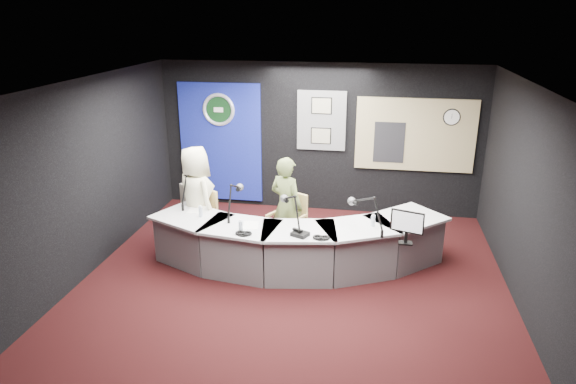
% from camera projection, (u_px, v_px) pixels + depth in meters
% --- Properties ---
extents(ground, '(6.00, 6.00, 0.00)m').
position_uv_depth(ground, '(292.00, 284.00, 7.28)').
color(ground, black).
rests_on(ground, ground).
extents(ceiling, '(6.00, 6.00, 0.02)m').
position_uv_depth(ceiling, '(293.00, 85.00, 6.34)').
color(ceiling, silver).
rests_on(ceiling, ground).
extents(wall_back, '(6.00, 0.02, 2.80)m').
position_uv_depth(wall_back, '(319.00, 139.00, 9.60)').
color(wall_back, black).
rests_on(wall_back, ground).
extents(wall_front, '(6.00, 0.02, 2.80)m').
position_uv_depth(wall_front, '(231.00, 317.00, 4.03)').
color(wall_front, black).
rests_on(wall_front, ground).
extents(wall_left, '(0.02, 6.00, 2.80)m').
position_uv_depth(wall_left, '(85.00, 179.00, 7.30)').
color(wall_left, black).
rests_on(wall_left, ground).
extents(wall_right, '(0.02, 6.00, 2.80)m').
position_uv_depth(wall_right, '(532.00, 205.00, 6.33)').
color(wall_right, black).
rests_on(wall_right, ground).
extents(broadcast_desk, '(4.50, 1.90, 0.75)m').
position_uv_depth(broadcast_desk, '(295.00, 244.00, 7.68)').
color(broadcast_desk, '#BABCBF').
rests_on(broadcast_desk, ground).
extents(backdrop_panel, '(1.60, 0.05, 2.30)m').
position_uv_depth(backdrop_panel, '(221.00, 143.00, 9.93)').
color(backdrop_panel, navy).
rests_on(backdrop_panel, wall_back).
extents(agency_seal, '(0.63, 0.07, 0.63)m').
position_uv_depth(agency_seal, '(219.00, 110.00, 9.67)').
color(agency_seal, silver).
rests_on(agency_seal, backdrop_panel).
extents(seal_center, '(0.48, 0.01, 0.48)m').
position_uv_depth(seal_center, '(219.00, 110.00, 9.68)').
color(seal_center, black).
rests_on(seal_center, backdrop_panel).
extents(pinboard, '(0.90, 0.04, 1.10)m').
position_uv_depth(pinboard, '(321.00, 121.00, 9.45)').
color(pinboard, slate).
rests_on(pinboard, wall_back).
extents(framed_photo_upper, '(0.34, 0.02, 0.27)m').
position_uv_depth(framed_photo_upper, '(322.00, 106.00, 9.32)').
color(framed_photo_upper, gray).
rests_on(framed_photo_upper, pinboard).
extents(framed_photo_lower, '(0.34, 0.02, 0.27)m').
position_uv_depth(framed_photo_lower, '(321.00, 136.00, 9.51)').
color(framed_photo_lower, gray).
rests_on(framed_photo_lower, pinboard).
extents(booth_window_frame, '(2.12, 0.06, 1.32)m').
position_uv_depth(booth_window_frame, '(415.00, 135.00, 9.24)').
color(booth_window_frame, tan).
rests_on(booth_window_frame, wall_back).
extents(booth_glow, '(2.00, 0.02, 1.20)m').
position_uv_depth(booth_glow, '(415.00, 135.00, 9.23)').
color(booth_glow, beige).
rests_on(booth_glow, booth_window_frame).
extents(equipment_rack, '(0.55, 0.02, 0.75)m').
position_uv_depth(equipment_rack, '(389.00, 142.00, 9.33)').
color(equipment_rack, black).
rests_on(equipment_rack, booth_window_frame).
extents(wall_clock, '(0.28, 0.01, 0.28)m').
position_uv_depth(wall_clock, '(452.00, 117.00, 9.00)').
color(wall_clock, white).
rests_on(wall_clock, booth_window_frame).
extents(armchair_left, '(0.68, 0.68, 0.86)m').
position_uv_depth(armchair_left, '(198.00, 222.00, 8.30)').
color(armchair_left, tan).
rests_on(armchair_left, ground).
extents(armchair_right, '(0.73, 0.73, 0.96)m').
position_uv_depth(armchair_right, '(286.00, 225.00, 8.10)').
color(armchair_right, tan).
rests_on(armchair_right, ground).
extents(draped_jacket, '(0.46, 0.38, 0.70)m').
position_uv_depth(draped_jacket, '(192.00, 207.00, 8.45)').
color(draped_jacket, gray).
rests_on(draped_jacket, armchair_left).
extents(person_man, '(0.98, 0.95, 1.69)m').
position_uv_depth(person_man, '(196.00, 198.00, 8.16)').
color(person_man, beige).
rests_on(person_man, ground).
extents(person_woman, '(0.69, 0.60, 1.58)m').
position_uv_depth(person_woman, '(286.00, 206.00, 7.99)').
color(person_woman, '#5C6A37').
rests_on(person_woman, ground).
extents(computer_monitor, '(0.40, 0.15, 0.28)m').
position_uv_depth(computer_monitor, '(407.00, 221.00, 6.70)').
color(computer_monitor, black).
rests_on(computer_monitor, broadcast_desk).
extents(desk_phone, '(0.27, 0.25, 0.05)m').
position_uv_depth(desk_phone, '(300.00, 234.00, 7.03)').
color(desk_phone, black).
rests_on(desk_phone, broadcast_desk).
extents(headphones_near, '(0.19, 0.19, 0.03)m').
position_uv_depth(headphones_near, '(321.00, 237.00, 6.95)').
color(headphones_near, black).
rests_on(headphones_near, broadcast_desk).
extents(headphones_far, '(0.20, 0.20, 0.03)m').
position_uv_depth(headphones_far, '(244.00, 233.00, 7.08)').
color(headphones_far, black).
rests_on(headphones_far, broadcast_desk).
extents(paper_stack, '(0.26, 0.35, 0.00)m').
position_uv_depth(paper_stack, '(196.00, 210.00, 7.96)').
color(paper_stack, white).
rests_on(paper_stack, broadcast_desk).
extents(notepad, '(0.27, 0.34, 0.00)m').
position_uv_depth(notepad, '(251.00, 225.00, 7.38)').
color(notepad, white).
rests_on(notepad, broadcast_desk).
extents(boom_mic_a, '(0.21, 0.73, 0.60)m').
position_uv_depth(boom_mic_a, '(191.00, 186.00, 8.10)').
color(boom_mic_a, black).
rests_on(boom_mic_a, broadcast_desk).
extents(boom_mic_b, '(0.16, 0.74, 0.60)m').
position_uv_depth(boom_mic_b, '(234.00, 196.00, 7.65)').
color(boom_mic_b, black).
rests_on(boom_mic_b, broadcast_desk).
extents(boom_mic_c, '(0.43, 0.66, 0.60)m').
position_uv_depth(boom_mic_c, '(292.00, 208.00, 7.19)').
color(boom_mic_c, black).
rests_on(boom_mic_c, broadcast_desk).
extents(boom_mic_d, '(0.57, 0.55, 0.60)m').
position_uv_depth(boom_mic_d, '(367.00, 210.00, 7.13)').
color(boom_mic_d, black).
rests_on(boom_mic_d, broadcast_desk).
extents(water_bottles, '(3.10, 0.58, 0.18)m').
position_uv_depth(water_bottles, '(299.00, 222.00, 7.26)').
color(water_bottles, silver).
rests_on(water_bottles, broadcast_desk).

